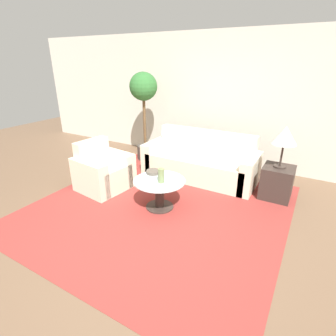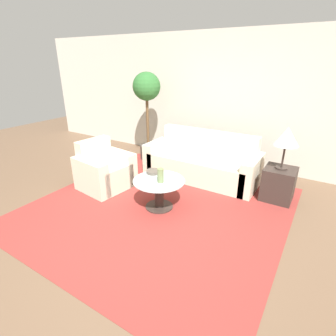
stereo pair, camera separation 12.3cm
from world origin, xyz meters
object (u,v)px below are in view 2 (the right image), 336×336
at_px(sofa_main, 202,163).
at_px(armchair, 104,171).
at_px(coffee_table, 159,190).
at_px(vase, 161,176).
at_px(potted_plant, 147,99).
at_px(table_lamp, 287,137).
at_px(bowl, 153,172).

height_order(sofa_main, armchair, sofa_main).
bearing_deg(sofa_main, coffee_table, -92.97).
bearing_deg(armchair, vase, -88.87).
relative_size(sofa_main, potted_plant, 1.12).
bearing_deg(vase, coffee_table, 143.41).
height_order(sofa_main, coffee_table, sofa_main).
height_order(coffee_table, table_lamp, table_lamp).
bearing_deg(potted_plant, vase, -49.49).
relative_size(table_lamp, potted_plant, 0.35).
distance_m(sofa_main, coffee_table, 1.36).
distance_m(coffee_table, vase, 0.27).
xyz_separation_m(coffee_table, vase, (0.06, -0.04, 0.26)).
distance_m(table_lamp, bowl, 2.03).
relative_size(sofa_main, coffee_table, 2.75).
distance_m(table_lamp, vase, 1.92).
distance_m(armchair, potted_plant, 1.86).
xyz_separation_m(table_lamp, vase, (-1.39, -1.24, -0.47)).
relative_size(armchair, table_lamp, 1.38).
relative_size(potted_plant, bowl, 8.55).
relative_size(sofa_main, bowl, 9.60).
xyz_separation_m(sofa_main, coffee_table, (-0.07, -1.35, 0.01)).
relative_size(coffee_table, vase, 3.67).
distance_m(sofa_main, potted_plant, 1.79).
height_order(sofa_main, bowl, sofa_main).
bearing_deg(vase, sofa_main, 89.48).
xyz_separation_m(sofa_main, bowl, (-0.28, -1.18, 0.19)).
height_order(coffee_table, vase, vase).
bearing_deg(bowl, coffee_table, -38.20).
xyz_separation_m(sofa_main, armchair, (-1.28, -1.26, 0.00)).
relative_size(sofa_main, vase, 10.11).
relative_size(armchair, vase, 4.36).
bearing_deg(bowl, sofa_main, 76.50).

